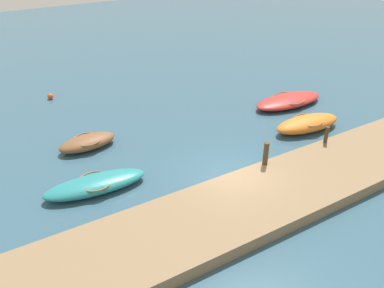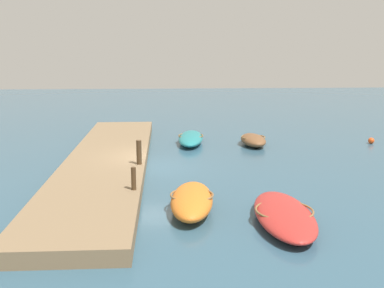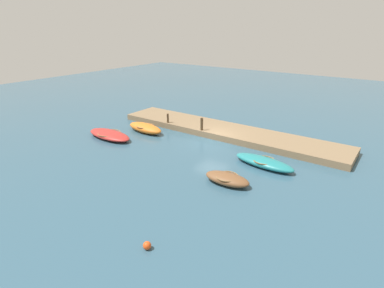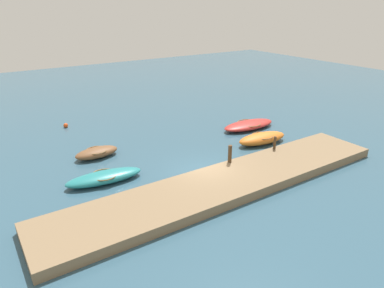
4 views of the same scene
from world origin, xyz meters
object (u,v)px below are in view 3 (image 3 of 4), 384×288
at_px(mooring_post_west, 202,124).
at_px(motorboat_red, 109,135).
at_px(marker_buoy, 147,245).
at_px(dinghy_brown, 227,179).
at_px(mooring_post_mid_west, 168,118).
at_px(rowboat_orange, 145,128).
at_px(rowboat_teal, 264,162).

bearing_deg(mooring_post_west, motorboat_red, 39.57).
xyz_separation_m(motorboat_red, marker_buoy, (-12.28, 8.40, -0.12)).
bearing_deg(dinghy_brown, mooring_post_mid_west, -35.36).
relative_size(mooring_post_west, mooring_post_mid_west, 1.28).
height_order(rowboat_orange, mooring_post_west, mooring_post_west).
bearing_deg(rowboat_orange, mooring_post_mid_west, -108.75).
height_order(rowboat_orange, mooring_post_mid_west, mooring_post_mid_west).
bearing_deg(marker_buoy, mooring_post_mid_west, -53.39).
bearing_deg(rowboat_teal, dinghy_brown, 82.80).
distance_m(motorboat_red, marker_buoy, 14.88).
bearing_deg(motorboat_red, marker_buoy, 147.94).
height_order(motorboat_red, marker_buoy, motorboat_red).
bearing_deg(mooring_post_mid_west, dinghy_brown, 147.46).
bearing_deg(mooring_post_west, dinghy_brown, 134.02).
relative_size(rowboat_orange, marker_buoy, 11.12).
bearing_deg(marker_buoy, motorboat_red, -34.39).
distance_m(mooring_post_west, marker_buoy, 14.82).
bearing_deg(rowboat_orange, motorboat_red, 70.49).
distance_m(rowboat_orange, marker_buoy, 15.74).
relative_size(dinghy_brown, rowboat_teal, 0.66).
xyz_separation_m(rowboat_orange, mooring_post_mid_west, (-0.93, -2.08, 0.56)).
distance_m(motorboat_red, mooring_post_west, 7.93).
relative_size(dinghy_brown, mooring_post_mid_west, 3.43).
distance_m(dinghy_brown, rowboat_orange, 11.60).
xyz_separation_m(motorboat_red, mooring_post_west, (-6.08, -5.03, 0.77)).
bearing_deg(rowboat_orange, dinghy_brown, 164.06).
xyz_separation_m(rowboat_orange, motorboat_red, (1.37, 2.94, -0.09)).
relative_size(mooring_post_mid_west, marker_buoy, 2.35).
distance_m(mooring_post_mid_west, marker_buoy, 16.75).
bearing_deg(mooring_post_west, rowboat_teal, 158.68).
relative_size(motorboat_red, mooring_post_mid_west, 5.57).
bearing_deg(dinghy_brown, rowboat_teal, -105.63).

